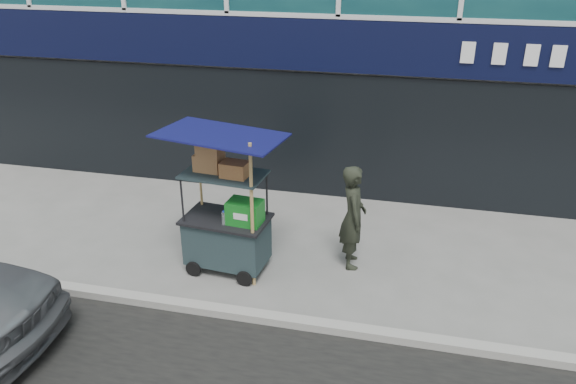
# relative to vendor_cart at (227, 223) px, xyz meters

# --- Properties ---
(ground) EXTENTS (80.00, 80.00, 0.00)m
(ground) POSITION_rel_vendor_cart_xyz_m (1.13, -0.93, -0.79)
(ground) COLOR slate
(ground) RESTS_ON ground
(curb) EXTENTS (80.00, 0.18, 0.12)m
(curb) POSITION_rel_vendor_cart_xyz_m (1.13, -1.13, -0.73)
(curb) COLOR #97968E
(curb) RESTS_ON ground
(vendor_cart) EXTENTS (1.77, 1.33, 2.26)m
(vendor_cart) POSITION_rel_vendor_cart_xyz_m (0.00, 0.00, 0.00)
(vendor_cart) COLOR #19252A
(vendor_cart) RESTS_ON ground
(vendor_man) EXTENTS (0.51, 0.67, 1.64)m
(vendor_man) POSITION_rel_vendor_cart_xyz_m (1.80, 0.56, 0.03)
(vendor_man) COLOR black
(vendor_man) RESTS_ON ground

